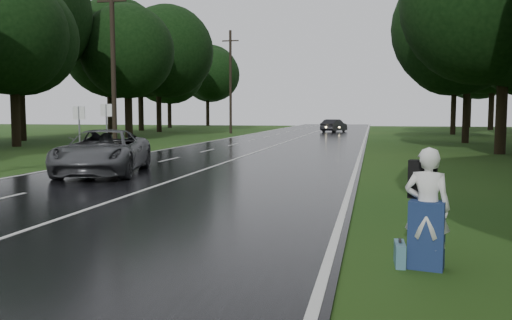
{
  "coord_description": "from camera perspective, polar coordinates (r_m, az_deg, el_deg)",
  "views": [
    {
      "loc": [
        6.42,
        -9.67,
        2.28
      ],
      "look_at": [
        3.6,
        3.15,
        1.1
      ],
      "focal_mm": 37.32,
      "sensor_mm": 36.0,
      "label": 1
    }
  ],
  "objects": [
    {
      "name": "hitchhiker",
      "position": [
        8.16,
        17.83,
        -5.38
      ],
      "size": [
        0.72,
        0.68,
        1.78
      ],
      "color": "silver",
      "rests_on": "ground"
    },
    {
      "name": "lane_center",
      "position": [
        30.44,
        0.17,
        0.94
      ],
      "size": [
        0.12,
        140.0,
        0.01
      ],
      "primitive_type": "cube",
      "color": "silver",
      "rests_on": "road"
    },
    {
      "name": "road",
      "position": [
        30.44,
        0.17,
        0.89
      ],
      "size": [
        12.0,
        140.0,
        0.04
      ],
      "primitive_type": "cube",
      "color": "black",
      "rests_on": "ground"
    },
    {
      "name": "grey_car",
      "position": [
        20.12,
        -16.07,
        0.85
      ],
      "size": [
        4.03,
        6.27,
        1.61
      ],
      "primitive_type": "imported",
      "rotation": [
        0.0,
        0.0,
        0.25
      ],
      "color": "#484A4D",
      "rests_on": "road"
    },
    {
      "name": "far_car",
      "position": [
        60.7,
        8.37,
        3.66
      ],
      "size": [
        2.84,
        4.6,
        1.43
      ],
      "primitive_type": "imported",
      "rotation": [
        0.0,
        0.0,
        2.81
      ],
      "color": "black",
      "rests_on": "road"
    },
    {
      "name": "utility_pole_mid",
      "position": [
        32.65,
        -14.85,
        0.97
      ],
      "size": [
        1.8,
        0.28,
        9.68
      ],
      "primitive_type": null,
      "color": "black",
      "rests_on": "ground"
    },
    {
      "name": "tree_right_e",
      "position": [
        42.48,
        21.5,
        1.72
      ],
      "size": [
        9.08,
        9.08,
        14.19
      ],
      "primitive_type": null,
      "color": "black",
      "rests_on": "ground"
    },
    {
      "name": "road_sign_b",
      "position": [
        29.03,
        -15.64,
        0.45
      ],
      "size": [
        0.65,
        0.1,
        2.71
      ],
      "primitive_type": null,
      "color": "white",
      "rests_on": "ground"
    },
    {
      "name": "utility_pole_far",
      "position": [
        57.31,
        -2.72,
        2.87
      ],
      "size": [
        1.8,
        0.28,
        10.91
      ],
      "primitive_type": null,
      "color": "black",
      "rests_on": "ground"
    },
    {
      "name": "tree_right_d",
      "position": [
        32.03,
        24.65,
        0.6
      ],
      "size": [
        9.23,
        9.23,
        14.42
      ],
      "primitive_type": null,
      "color": "black",
      "rests_on": "ground"
    },
    {
      "name": "tree_left_f",
      "position": [
        62.68,
        -10.33,
        2.99
      ],
      "size": [
        10.07,
        10.07,
        15.73
      ],
      "primitive_type": null,
      "color": "black",
      "rests_on": "ground"
    },
    {
      "name": "tree_left_e",
      "position": [
        49.6,
        -13.44,
        2.38
      ],
      "size": [
        8.6,
        8.6,
        13.44
      ],
      "primitive_type": null,
      "color": "black",
      "rests_on": "ground"
    },
    {
      "name": "tree_right_f",
      "position": [
        58.11,
        20.32,
        2.58
      ],
      "size": [
        9.86,
        9.86,
        15.4
      ],
      "primitive_type": null,
      "color": "black",
      "rests_on": "ground"
    },
    {
      "name": "road_sign_a",
      "position": [
        26.72,
        -18.31,
        -0.01
      ],
      "size": [
        0.61,
        0.1,
        2.55
      ],
      "primitive_type": null,
      "color": "white",
      "rests_on": "ground"
    },
    {
      "name": "tree_left_d",
      "position": [
        38.88,
        -24.26,
        1.33
      ],
      "size": [
        8.33,
        8.33,
        13.01
      ],
      "primitive_type": null,
      "color": "black",
      "rests_on": "ground"
    },
    {
      "name": "ground",
      "position": [
        11.83,
        -20.92,
        -6.33
      ],
      "size": [
        160.0,
        160.0,
        0.0
      ],
      "primitive_type": "plane",
      "color": "#224013",
      "rests_on": "ground"
    },
    {
      "name": "suitcase",
      "position": [
        8.33,
        15.14,
        -9.69
      ],
      "size": [
        0.16,
        0.5,
        0.35
      ],
      "primitive_type": "cube",
      "rotation": [
        0.0,
        0.0,
        0.03
      ],
      "color": "#426F81",
      "rests_on": "ground"
    }
  ]
}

